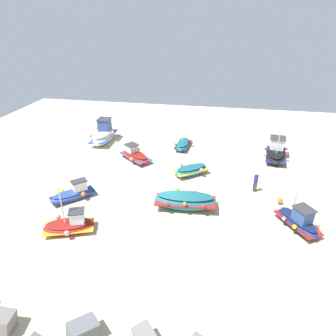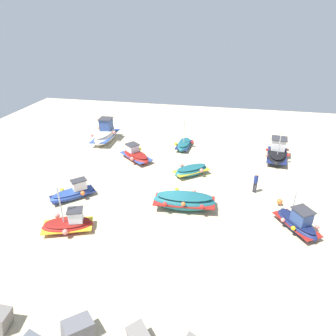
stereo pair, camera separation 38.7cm
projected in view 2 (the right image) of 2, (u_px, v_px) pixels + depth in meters
The scene contains 12 objects.
ground_plane at pixel (166, 198), 22.63m from camera, with size 51.80×51.80×0.00m, color beige.
fishing_boat_0 at pixel (136, 155), 28.35m from camera, with size 3.74×3.43×1.49m.
fishing_boat_1 at pixel (298, 222), 19.06m from camera, with size 2.89×3.49×2.63m.
fishing_boat_2 at pixel (277, 153), 28.38m from camera, with size 2.48×4.40×3.37m.
fishing_boat_3 at pixel (74, 193), 22.45m from camera, with size 3.24×3.16×1.44m.
fishing_boat_4 at pixel (69, 224), 19.03m from camera, with size 3.52×2.38×3.33m.
fishing_boat_5 at pixel (191, 170), 25.65m from camera, with size 3.27×2.95×0.93m.
fishing_boat_6 at pixel (105, 134), 32.44m from camera, with size 2.47×4.57×2.52m.
fishing_boat_7 at pixel (184, 201), 21.12m from camera, with size 4.62×2.29×1.20m.
fishing_boat_8 at pixel (184, 145), 30.90m from camera, with size 1.91×3.22×3.07m.
person_walking at pixel (256, 182), 22.90m from camera, with size 0.32×0.32×1.68m.
mooring_buoy_0 at pixel (280, 202), 21.59m from camera, with size 0.41×0.41×0.54m.
Camera 2 is at (-3.89, 18.61, 12.49)m, focal length 31.58 mm.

